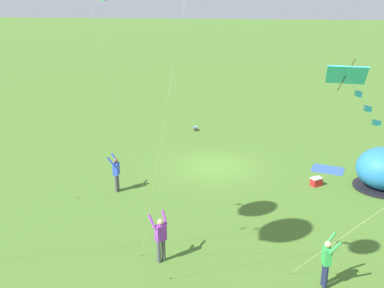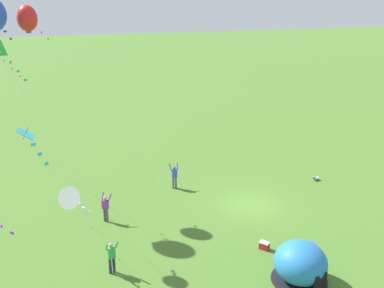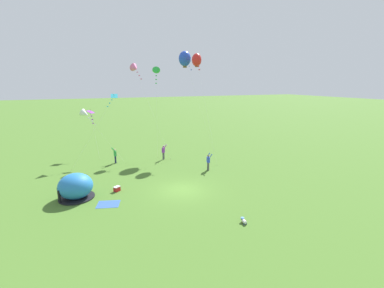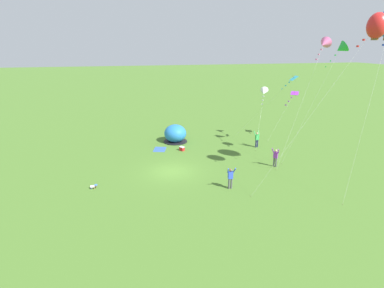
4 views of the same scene
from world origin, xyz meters
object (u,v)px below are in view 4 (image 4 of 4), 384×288
at_px(person_arms_raised, 275,157).
at_px(kite_green, 341,48).
at_px(cooler_box, 182,149).
at_px(kite_cyan, 291,81).
at_px(popup_tent, 175,134).
at_px(kite_pink, 324,44).
at_px(kite_purple, 293,95).
at_px(person_strolling, 257,139).
at_px(person_with_toddler, 230,177).
at_px(toddler_crawling, 94,186).
at_px(kite_white, 264,92).
at_px(kite_red, 377,26).

xyz_separation_m(person_arms_raised, kite_green, (0.68, 4.84, 9.73)).
height_order(cooler_box, kite_cyan, kite_cyan).
relative_size(popup_tent, kite_pink, 0.24).
relative_size(person_arms_raised, kite_purple, 0.32).
xyz_separation_m(popup_tent, person_strolling, (4.06, 8.59, 0.00)).
bearing_deg(person_arms_raised, person_with_toddler, -59.67).
relative_size(kite_green, kite_cyan, 1.42).
xyz_separation_m(toddler_crawling, kite_white, (-9.31, 19.05, 5.58)).
distance_m(person_arms_raised, kite_purple, 10.84).
distance_m(popup_tent, kite_red, 22.16).
bearing_deg(kite_green, kite_purple, 171.65).
xyz_separation_m(cooler_box, person_strolling, (0.81, 8.45, 0.78)).
height_order(popup_tent, kite_cyan, kite_cyan).
height_order(person_arms_raised, kite_cyan, kite_cyan).
xyz_separation_m(popup_tent, kite_pink, (7.72, 12.94, 10.11)).
distance_m(person_strolling, person_arms_raised, 5.74).
relative_size(popup_tent, kite_red, 0.21).
distance_m(cooler_box, kite_green, 17.86).
distance_m(toddler_crawling, kite_green, 23.73).
bearing_deg(person_with_toddler, cooler_box, -168.78).
bearing_deg(toddler_crawling, kite_red, 75.64).
relative_size(toddler_crawling, kite_red, 0.04).
distance_m(kite_purple, kite_green, 10.14).
bearing_deg(popup_tent, kite_cyan, 68.91).
bearing_deg(person_arms_raised, person_strolling, 172.29).
relative_size(kite_purple, kite_green, 0.53).
bearing_deg(kite_pink, kite_white, -159.03).
bearing_deg(person_with_toddler, kite_purple, 133.41).
distance_m(cooler_box, kite_cyan, 13.74).
bearing_deg(kite_pink, person_with_toddler, -63.62).
height_order(person_strolling, kite_white, kite_white).
height_order(cooler_box, kite_white, kite_white).
distance_m(popup_tent, toddler_crawling, 13.63).
bearing_deg(popup_tent, kite_green, 50.53).
relative_size(person_with_toddler, kite_cyan, 0.24).
height_order(popup_tent, kite_pink, kite_pink).
bearing_deg(kite_green, person_strolling, -147.40).
bearing_deg(person_with_toddler, kite_white, 144.86).
bearing_deg(person_arms_raised, popup_tent, -141.27).
relative_size(kite_red, kite_pink, 1.11).
relative_size(person_strolling, kite_purple, 0.32).
xyz_separation_m(cooler_box, kite_pink, (4.48, 12.80, 10.88)).
bearing_deg(person_with_toddler, kite_green, 104.19).
xyz_separation_m(person_arms_raised, kite_white, (-8.52, 2.63, 4.76)).
distance_m(person_strolling, kite_pink, 11.59).
height_order(cooler_box, toddler_crawling, cooler_box).
relative_size(person_strolling, kite_green, 0.17).
relative_size(toddler_crawling, kite_white, 0.09).
bearing_deg(person_with_toddler, kite_cyan, 131.40).
bearing_deg(toddler_crawling, kite_white, 116.06).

